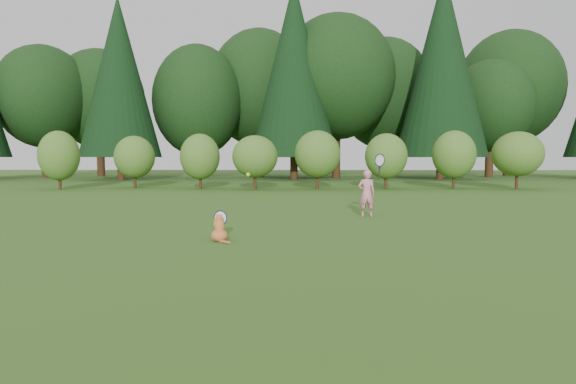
# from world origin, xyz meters

# --- Properties ---
(ground) EXTENTS (100.00, 100.00, 0.00)m
(ground) POSITION_xyz_m (0.00, 0.00, 0.00)
(ground) COLOR #325417
(ground) RESTS_ON ground
(shrub_row) EXTENTS (28.00, 3.00, 2.80)m
(shrub_row) POSITION_xyz_m (0.00, 13.00, 1.40)
(shrub_row) COLOR #497624
(shrub_row) RESTS_ON ground
(woodland_backdrop) EXTENTS (48.00, 10.00, 15.00)m
(woodland_backdrop) POSITION_xyz_m (0.00, 23.00, 7.50)
(woodland_backdrop) COLOR black
(woodland_backdrop) RESTS_ON ground
(child) EXTENTS (0.62, 0.39, 1.70)m
(child) POSITION_xyz_m (2.09, 2.28, 0.60)
(child) COLOR pink
(child) RESTS_ON ground
(cat) EXTENTS (0.44, 0.71, 0.64)m
(cat) POSITION_xyz_m (-0.93, -1.26, 0.25)
(cat) COLOR #CA6226
(cat) RESTS_ON ground
(tennis_ball) EXTENTS (0.08, 0.08, 0.08)m
(tennis_ball) POSITION_xyz_m (-0.54, -0.25, 1.10)
(tennis_ball) COLOR #B1E01A
(tennis_ball) RESTS_ON ground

